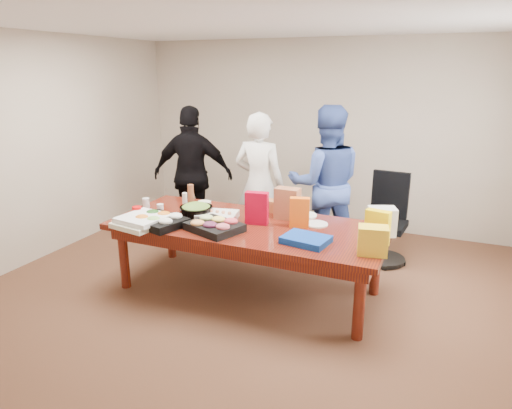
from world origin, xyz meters
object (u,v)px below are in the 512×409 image
at_px(sheet_cake, 217,216).
at_px(conference_table, 248,258).
at_px(person_center, 259,185).
at_px(office_chair, 386,222).
at_px(salad_bowl, 196,212).
at_px(person_right, 325,184).

bearing_deg(sheet_cake, conference_table, -14.49).
bearing_deg(conference_table, person_center, 106.42).
distance_m(office_chair, salad_bowl, 2.27).
distance_m(person_center, sheet_cake, 1.02).
relative_size(conference_table, office_chair, 2.68).
height_order(conference_table, person_center, person_center).
relative_size(office_chair, sheet_cake, 2.55).
relative_size(person_right, sheet_cake, 4.59).
relative_size(office_chair, person_right, 0.55).
distance_m(office_chair, person_center, 1.59).
relative_size(person_center, sheet_cake, 4.37).
height_order(office_chair, sheet_cake, office_chair).
relative_size(conference_table, person_right, 1.49).
xyz_separation_m(person_right, salad_bowl, (-1.09, -1.21, -0.13)).
bearing_deg(person_center, office_chair, -167.70).
bearing_deg(office_chair, salad_bowl, -138.42).
height_order(person_right, sheet_cake, person_right).
distance_m(office_chair, sheet_cake, 2.06).
relative_size(person_center, salad_bowl, 5.08).
relative_size(sheet_cake, salad_bowl, 1.16).
bearing_deg(salad_bowl, sheet_cake, 3.35).
xyz_separation_m(person_center, person_right, (0.79, 0.19, 0.05)).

